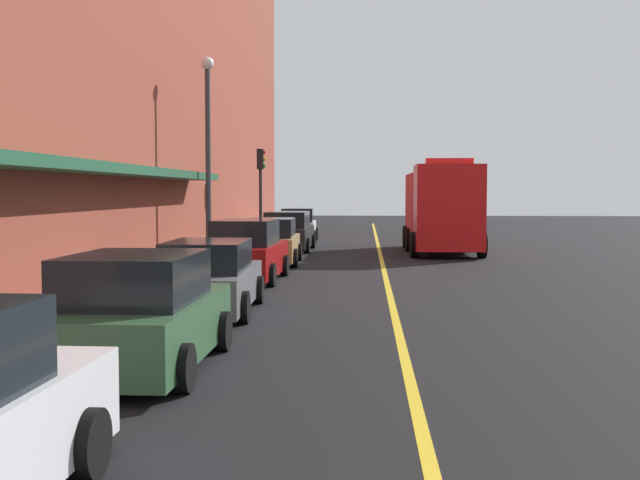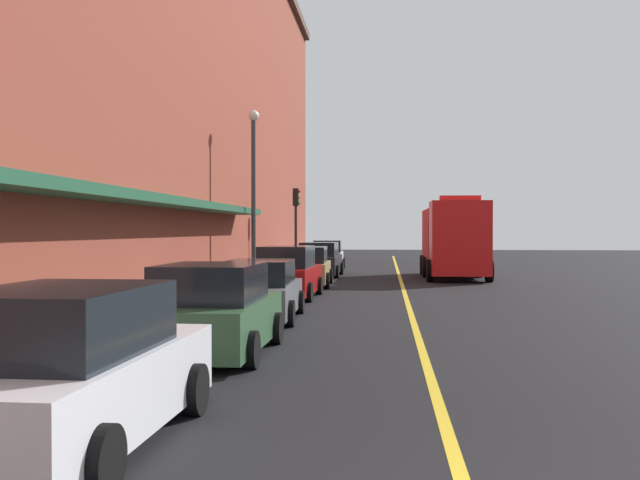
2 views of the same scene
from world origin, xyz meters
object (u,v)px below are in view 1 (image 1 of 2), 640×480
at_px(parked_car_3, 247,252).
at_px(parked_car_6, 298,226).
at_px(parked_car_5, 288,232).
at_px(street_lamp_left, 208,137).
at_px(fire_truck, 441,209).
at_px(parking_meter_0, 273,221).
at_px(parked_car_2, 209,279).
at_px(traffic_light_near, 261,178).
at_px(parked_car_4, 271,242).
at_px(parked_car_1, 139,315).

distance_m(parked_car_3, parked_car_6, 18.02).
relative_size(parked_car_5, street_lamp_left, 0.68).
relative_size(parked_car_3, fire_truck, 0.59).
xyz_separation_m(parked_car_5, fire_truck, (6.52, -0.61, 1.02)).
bearing_deg(parking_meter_0, parked_car_2, -86.50).
bearing_deg(street_lamp_left, parked_car_6, 82.07).
distance_m(fire_truck, traffic_light_near, 8.19).
bearing_deg(parked_car_3, parked_car_4, 0.81).
distance_m(parked_car_1, traffic_light_near, 24.37).
distance_m(parked_car_3, parked_car_4, 5.34).
bearing_deg(parked_car_2, parking_meter_0, 1.85).
bearing_deg(street_lamp_left, parked_car_4, 25.57).
bearing_deg(traffic_light_near, parked_car_5, -43.86).
distance_m(parked_car_1, parked_car_4, 16.64).
bearing_deg(street_lamp_left, fire_truck, 38.00).
distance_m(parked_car_4, parking_meter_0, 12.64).
xyz_separation_m(parked_car_4, street_lamp_left, (-2.04, -0.97, 3.64)).
relative_size(parked_car_1, parked_car_4, 0.99).
bearing_deg(parked_car_3, parked_car_5, 1.46).
bearing_deg(parked_car_1, parked_car_3, 1.12).
distance_m(parked_car_4, parked_car_5, 6.28).
height_order(parked_car_4, parking_meter_0, parked_car_4).
relative_size(parked_car_2, parked_car_5, 0.95).
xyz_separation_m(street_lamp_left, traffic_light_near, (0.66, 8.54, -1.24)).
bearing_deg(fire_truck, parked_car_6, -136.99).
bearing_deg(parked_car_2, parked_car_4, -1.52).
distance_m(parked_car_3, parked_car_5, 11.62).
distance_m(parked_car_4, street_lamp_left, 4.28).
bearing_deg(parked_car_6, parked_car_5, 178.84).
distance_m(parked_car_1, parked_car_2, 5.30).
bearing_deg(parked_car_5, parked_car_4, -178.77).
height_order(parked_car_3, parked_car_5, parked_car_3).
relative_size(parked_car_6, street_lamp_left, 0.67).
bearing_deg(parked_car_2, parked_car_6, -1.27).
bearing_deg(parked_car_4, parked_car_5, -1.02).
distance_m(parked_car_1, fire_truck, 23.24).
bearing_deg(parking_meter_0, parked_car_4, -83.47).
bearing_deg(parked_car_4, street_lamp_left, 114.20).
distance_m(parked_car_6, fire_truck, 9.68).
height_order(parked_car_2, parked_car_5, parked_car_5).
xyz_separation_m(parked_car_3, parked_car_4, (0.08, 5.34, -0.06)).
xyz_separation_m(parked_car_1, parked_car_6, (-0.20, 29.32, 0.01)).
relative_size(parked_car_1, street_lamp_left, 0.62).
relative_size(parked_car_1, parked_car_3, 0.96).
distance_m(parked_car_5, parking_meter_0, 6.43).
xyz_separation_m(parked_car_2, traffic_light_near, (-1.40, 18.91, 2.43)).
bearing_deg(parked_car_6, street_lamp_left, 170.04).
relative_size(parked_car_3, parked_car_5, 0.95).
height_order(parked_car_5, fire_truck, fire_truck).
bearing_deg(parked_car_4, fire_truck, -50.13).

